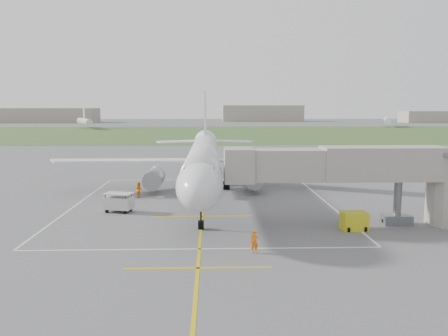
{
  "coord_description": "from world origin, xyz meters",
  "views": [
    {
      "loc": [
        0.91,
        -52.14,
        10.74
      ],
      "look_at": [
        2.36,
        -4.0,
        4.0
      ],
      "focal_mm": 35.0,
      "sensor_mm": 36.0,
      "label": 1
    }
  ],
  "objects_px": {
    "jet_bridge": "(374,174)",
    "ramp_worker_wing": "(139,190)",
    "ramp_worker_nose": "(254,242)",
    "airliner": "(203,160)",
    "baggage_cart": "(119,202)",
    "gpu_unit": "(354,221)"
  },
  "relations": [
    {
      "from": "jet_bridge",
      "to": "ramp_worker_wing",
      "type": "xyz_separation_m",
      "value": [
        -23.44,
        13.0,
        -3.82
      ]
    },
    {
      "from": "ramp_worker_nose",
      "to": "ramp_worker_wing",
      "type": "distance_m",
      "value": 23.68
    },
    {
      "from": "airliner",
      "to": "jet_bridge",
      "type": "height_order",
      "value": "airliner"
    },
    {
      "from": "airliner",
      "to": "ramp_worker_nose",
      "type": "bearing_deg",
      "value": -79.34
    },
    {
      "from": "airliner",
      "to": "baggage_cart",
      "type": "relative_size",
      "value": 14.75
    },
    {
      "from": "ramp_worker_nose",
      "to": "ramp_worker_wing",
      "type": "relative_size",
      "value": 0.91
    },
    {
      "from": "jet_bridge",
      "to": "ramp_worker_wing",
      "type": "relative_size",
      "value": 12.61
    },
    {
      "from": "airliner",
      "to": "baggage_cart",
      "type": "distance_m",
      "value": 12.62
    },
    {
      "from": "jet_bridge",
      "to": "gpu_unit",
      "type": "xyz_separation_m",
      "value": [
        -2.25,
        -1.74,
        -3.94
      ]
    },
    {
      "from": "gpu_unit",
      "to": "ramp_worker_wing",
      "type": "distance_m",
      "value": 25.81
    },
    {
      "from": "gpu_unit",
      "to": "jet_bridge",
      "type": "bearing_deg",
      "value": 32.86
    },
    {
      "from": "ramp_worker_nose",
      "to": "jet_bridge",
      "type": "bearing_deg",
      "value": 33.02
    },
    {
      "from": "airliner",
      "to": "ramp_worker_wing",
      "type": "bearing_deg",
      "value": -170.8
    },
    {
      "from": "airliner",
      "to": "gpu_unit",
      "type": "distance_m",
      "value": 21.21
    },
    {
      "from": "baggage_cart",
      "to": "ramp_worker_wing",
      "type": "height_order",
      "value": "baggage_cart"
    },
    {
      "from": "ramp_worker_nose",
      "to": "gpu_unit",
      "type": "bearing_deg",
      "value": 31.81
    },
    {
      "from": "jet_bridge",
      "to": "gpu_unit",
      "type": "relative_size",
      "value": 10.21
    },
    {
      "from": "airliner",
      "to": "jet_bridge",
      "type": "bearing_deg",
      "value": -42.19
    },
    {
      "from": "ramp_worker_nose",
      "to": "ramp_worker_wing",
      "type": "height_order",
      "value": "ramp_worker_wing"
    },
    {
      "from": "gpu_unit",
      "to": "ramp_worker_wing",
      "type": "bearing_deg",
      "value": 140.41
    },
    {
      "from": "baggage_cart",
      "to": "ramp_worker_nose",
      "type": "xyz_separation_m",
      "value": [
        12.73,
        -13.21,
        -0.16
      ]
    },
    {
      "from": "baggage_cart",
      "to": "ramp_worker_nose",
      "type": "bearing_deg",
      "value": -30.92
    }
  ]
}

